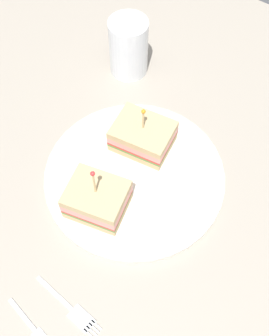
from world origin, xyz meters
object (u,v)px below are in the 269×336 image
Objects in this scene: plate at (134,176)px; sandwich_half_back at (143,136)px; drink_glass at (129,50)px; sandwich_half_front at (97,199)px; fork at (74,311)px.

sandwich_half_back reaches higher than plate.
sandwich_half_front is at bearing 116.73° from drink_glass.
sandwich_half_front reaches higher than drink_glass.
sandwich_half_back is at bearing -85.43° from sandwich_half_front.
drink_glass reaches higher than sandwich_half_back.
sandwich_half_front is at bearing -64.75° from fork.
sandwich_half_back is at bearing -74.37° from fork.
plate is 2.79× the size of sandwich_half_back.
sandwich_half_back is 0.87× the size of fork.
plate is at bearing -98.85° from sandwich_half_front.
plate is 25.21cm from drink_glass.
drink_glass is at bearing -63.77° from fork.
sandwich_half_back is 0.95× the size of drink_glass.
plate reaches higher than fork.
sandwich_half_front is 13.83cm from sandwich_half_back.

